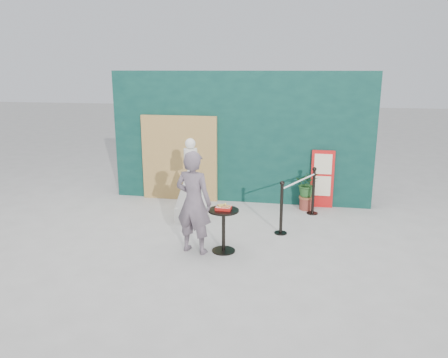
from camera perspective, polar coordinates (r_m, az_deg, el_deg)
ground at (r=7.54m, az=-1.73°, el=-9.62°), size 60.00×60.00×0.00m
back_wall at (r=10.11m, az=2.08°, el=5.43°), size 6.00×0.30×3.00m
bamboo_fence at (r=10.30m, az=-5.85°, el=2.70°), size 1.80×0.08×2.00m
woman at (r=7.30m, az=-3.99°, el=-3.08°), size 0.72×0.56×1.76m
menu_board at (r=9.98m, az=12.71°, el=-0.01°), size 0.50×0.07×1.30m
statue at (r=8.90m, az=-4.32°, el=-1.11°), size 0.67×0.67×1.71m
cafe_table at (r=7.41m, az=-0.06°, el=-5.87°), size 0.52×0.52×0.75m
food_basket at (r=7.32m, az=-0.04°, el=-3.74°), size 0.26×0.19×0.11m
planter at (r=9.77m, az=10.82°, el=-1.09°), size 0.51×0.44×0.87m
stanchion_barrier at (r=8.88m, az=9.70°, el=-2.67°), size 0.84×1.54×1.03m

